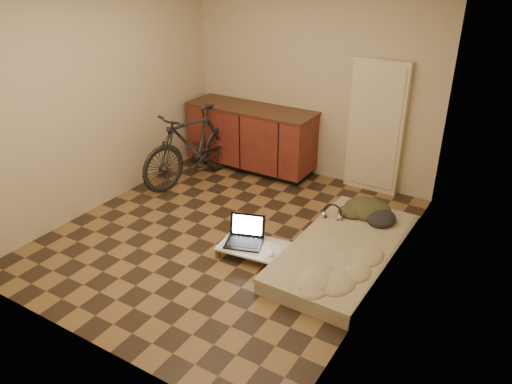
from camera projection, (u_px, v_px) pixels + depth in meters
The scene contains 10 objects.
room_shell at pixel (225, 123), 5.02m from camera, with size 3.50×4.00×2.60m.
cabinets at pixel (251, 138), 7.05m from camera, with size 1.84×0.62×0.91m.
appliance_panel at pixel (376, 128), 6.27m from camera, with size 0.70×0.10×1.70m, color beige.
bicycle at pixel (193, 142), 6.64m from camera, with size 0.51×1.72×1.11m, color black.
futon at pixel (345, 251), 5.12m from camera, with size 1.00×2.02×0.17m.
clothing_pile at pixel (371, 206), 5.58m from camera, with size 0.57×0.48×0.23m, color #363820, non-canonical shape.
headphones at pixel (333, 212), 5.53m from camera, with size 0.23×0.21×0.15m, color black, non-canonical shape.
lap_desk at pixel (254, 247), 5.17m from camera, with size 0.75×0.53×0.12m.
laptop at pixel (245, 237), 5.21m from camera, with size 0.46×0.44×0.26m.
mouse at pixel (271, 253), 5.01m from camera, with size 0.06×0.10×0.03m, color white.
Camera 1 is at (2.77, -3.94, 2.92)m, focal length 35.00 mm.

